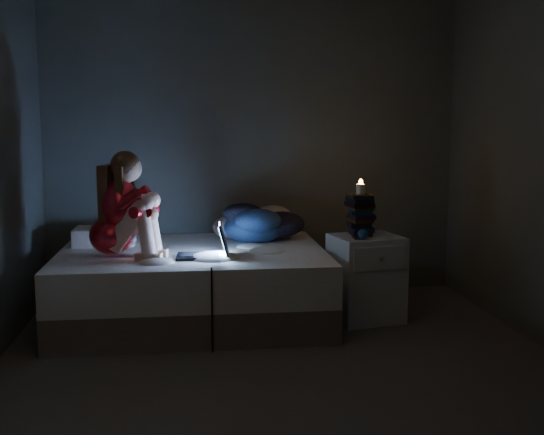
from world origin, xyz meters
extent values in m
cube|color=#3F3834|center=(0.00, 0.00, -0.01)|extent=(3.60, 3.80, 0.02)
cube|color=#4E514A|center=(0.00, 1.91, 1.30)|extent=(3.60, 0.02, 2.60)
cube|color=#4E514A|center=(0.00, -1.91, 1.30)|extent=(3.60, 0.02, 2.60)
cube|color=white|center=(-1.24, 1.41, 0.62)|extent=(0.47, 0.33, 0.13)
cube|color=silver|center=(0.77, 0.93, 0.33)|extent=(0.57, 0.53, 0.66)
cylinder|color=beige|center=(0.73, 0.99, 0.99)|extent=(0.07, 0.07, 0.08)
cube|color=black|center=(0.66, 0.86, 0.66)|extent=(0.10, 0.15, 0.01)
sphere|color=navy|center=(0.67, 0.80, 0.70)|extent=(0.08, 0.08, 0.08)
camera|label=1|loc=(-0.55, -3.85, 1.49)|focal=43.26mm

